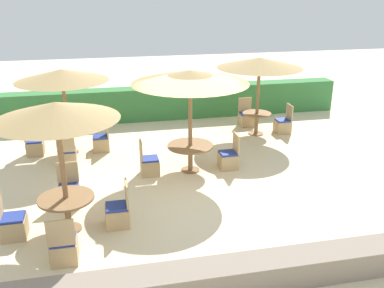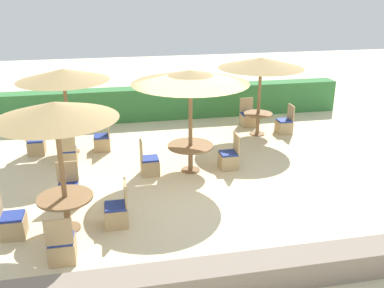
{
  "view_description": "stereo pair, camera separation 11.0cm",
  "coord_description": "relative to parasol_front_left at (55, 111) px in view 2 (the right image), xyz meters",
  "views": [
    {
      "loc": [
        -2.05,
        -8.91,
        4.54
      ],
      "look_at": [
        0.0,
        0.6,
        0.9
      ],
      "focal_mm": 40.0,
      "sensor_mm": 36.0,
      "label": 1
    },
    {
      "loc": [
        -1.94,
        -8.93,
        4.54
      ],
      "look_at": [
        0.0,
        0.6,
        0.9
      ],
      "focal_mm": 40.0,
      "sensor_mm": 36.0,
      "label": 2
    }
  ],
  "objects": [
    {
      "name": "ground_plane",
      "position": [
        2.87,
        1.25,
        -2.42
      ],
      "size": [
        40.0,
        40.0,
        0.0
      ],
      "primitive_type": "plane",
      "color": "beige"
    },
    {
      "name": "hedge_row",
      "position": [
        2.87,
        7.06,
        -1.85
      ],
      "size": [
        13.0,
        0.7,
        1.14
      ],
      "primitive_type": "cube",
      "color": "#387A3D",
      "rests_on": "ground_plane"
    },
    {
      "name": "stone_border",
      "position": [
        2.87,
        -2.34,
        -2.18
      ],
      "size": [
        10.0,
        0.56,
        0.47
      ],
      "primitive_type": "cube",
      "color": "gray",
      "rests_on": "ground_plane"
    },
    {
      "name": "parasol_front_left",
      "position": [
        0.0,
        0.0,
        0.0
      ],
      "size": [
        2.27,
        2.27,
        2.59
      ],
      "color": "olive",
      "rests_on": "ground_plane"
    },
    {
      "name": "round_table_front_left",
      "position": [
        0.0,
        0.0,
        -1.86
      ],
      "size": [
        1.07,
        1.07,
        0.71
      ],
      "color": "olive",
      "rests_on": "ground_plane"
    },
    {
      "name": "patio_chair_front_left_west",
      "position": [
        -1.02,
        -0.06,
        -2.16
      ],
      "size": [
        0.46,
        0.46,
        0.93
      ],
      "rotation": [
        0.0,
        0.0,
        -1.57
      ],
      "color": "tan",
      "rests_on": "ground_plane"
    },
    {
      "name": "patio_chair_front_left_east",
      "position": [
        0.96,
        -0.04,
        -2.16
      ],
      "size": [
        0.46,
        0.46,
        0.93
      ],
      "rotation": [
        0.0,
        0.0,
        1.57
      ],
      "color": "tan",
      "rests_on": "ground_plane"
    },
    {
      "name": "patio_chair_front_left_south",
      "position": [
        -0.02,
        -1.06,
        -2.16
      ],
      "size": [
        0.46,
        0.46,
        0.93
      ],
      "color": "tan",
      "rests_on": "ground_plane"
    },
    {
      "name": "patio_chair_front_left_north",
      "position": [
        -0.04,
        1.05,
        -2.16
      ],
      "size": [
        0.46,
        0.46,
        0.93
      ],
      "rotation": [
        0.0,
        0.0,
        3.14
      ],
      "color": "tan",
      "rests_on": "ground_plane"
    },
    {
      "name": "parasol_back_left",
      "position": [
        -0.2,
        4.24,
        -0.17
      ],
      "size": [
        2.5,
        2.5,
        2.42
      ],
      "color": "olive",
      "rests_on": "ground_plane"
    },
    {
      "name": "round_table_back_left",
      "position": [
        -0.2,
        4.24,
        -1.86
      ],
      "size": [
        0.98,
        0.98,
        0.74
      ],
      "color": "olive",
      "rests_on": "ground_plane"
    },
    {
      "name": "patio_chair_back_left_east",
      "position": [
        0.71,
        4.25,
        -2.16
      ],
      "size": [
        0.46,
        0.46,
        0.93
      ],
      "rotation": [
        0.0,
        0.0,
        1.57
      ],
      "color": "tan",
      "rests_on": "ground_plane"
    },
    {
      "name": "patio_chair_back_left_west",
      "position": [
        -1.15,
        4.29,
        -2.16
      ],
      "size": [
        0.46,
        0.46,
        0.93
      ],
      "rotation": [
        0.0,
        0.0,
        -1.57
      ],
      "color": "tan",
      "rests_on": "ground_plane"
    },
    {
      "name": "patio_chair_back_left_south",
      "position": [
        -0.2,
        3.32,
        -2.16
      ],
      "size": [
        0.46,
        0.46,
        0.93
      ],
      "color": "tan",
      "rests_on": "ground_plane"
    },
    {
      "name": "parasol_center",
      "position": [
        2.92,
        2.29,
        0.03
      ],
      "size": [
        2.87,
        2.87,
        2.62
      ],
      "color": "olive",
      "rests_on": "ground_plane"
    },
    {
      "name": "round_table_center",
      "position": [
        2.92,
        2.29,
        -1.84
      ],
      "size": [
        1.17,
        1.17,
        0.71
      ],
      "color": "olive",
      "rests_on": "ground_plane"
    },
    {
      "name": "patio_chair_center_east",
      "position": [
        3.94,
        2.24,
        -2.16
      ],
      "size": [
        0.46,
        0.46,
        0.93
      ],
      "rotation": [
        0.0,
        0.0,
        1.57
      ],
      "color": "tan",
      "rests_on": "ground_plane"
    },
    {
      "name": "patio_chair_center_west",
      "position": [
        1.86,
        2.28,
        -2.16
      ],
      "size": [
        0.46,
        0.46,
        0.93
      ],
      "rotation": [
        0.0,
        0.0,
        -1.57
      ],
      "color": "tan",
      "rests_on": "ground_plane"
    },
    {
      "name": "parasol_back_right",
      "position": [
        5.6,
        4.69,
        -0.13
      ],
      "size": [
        2.63,
        2.63,
        2.46
      ],
      "color": "olive",
      "rests_on": "ground_plane"
    },
    {
      "name": "round_table_back_right",
      "position": [
        5.6,
        4.69,
        -1.89
      ],
      "size": [
        0.91,
        0.91,
        0.7
      ],
      "color": "olive",
      "rests_on": "ground_plane"
    },
    {
      "name": "patio_chair_back_right_north",
      "position": [
        5.57,
        5.6,
        -2.16
      ],
      "size": [
        0.46,
        0.46,
        0.93
      ],
      "rotation": [
        0.0,
        0.0,
        3.14
      ],
      "color": "tan",
      "rests_on": "ground_plane"
    },
    {
      "name": "patio_chair_back_right_east",
      "position": [
        6.5,
        4.63,
        -2.16
      ],
      "size": [
        0.46,
        0.46,
        0.93
      ],
      "rotation": [
        0.0,
        0.0,
        1.57
      ],
      "color": "tan",
      "rests_on": "ground_plane"
    }
  ]
}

